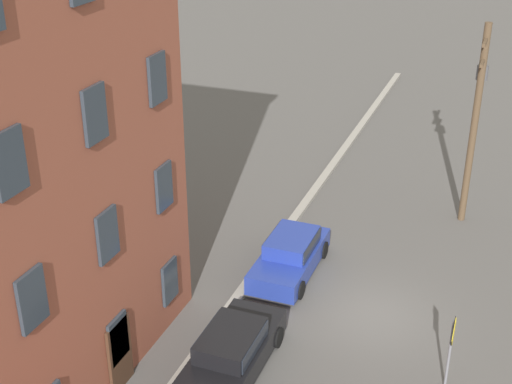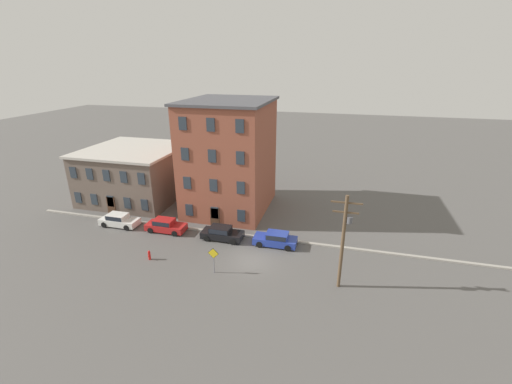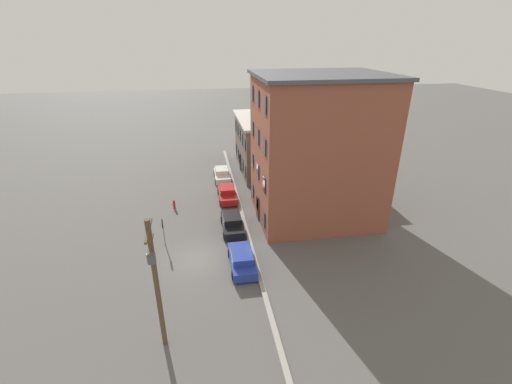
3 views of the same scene
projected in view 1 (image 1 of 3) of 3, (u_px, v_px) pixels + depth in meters
The scene contains 6 objects.
ground_plane at pixel (372, 314), 23.72m from camera, with size 200.00×200.00×0.00m, color #565451.
kerb_strip at pixel (246, 285), 25.14m from camera, with size 56.00×0.36×0.16m, color #9E998E.
car_black at pixel (233, 349), 20.87m from camera, with size 4.40×1.92×1.43m.
car_blue at pixel (290, 254), 25.80m from camera, with size 4.40×1.92×1.43m.
caution_sign at pixel (452, 341), 19.74m from camera, with size 1.02×0.08×2.50m.
utility_pole at pixel (476, 114), 27.82m from camera, with size 2.40×0.44×8.21m.
Camera 1 is at (-19.67, -3.44, 13.97)m, focal length 50.00 mm.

